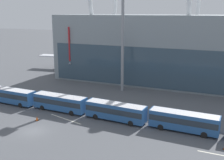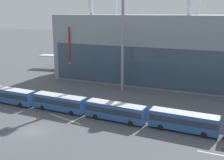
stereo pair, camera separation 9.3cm
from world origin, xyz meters
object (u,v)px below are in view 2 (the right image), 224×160
(airliner_at_gate_far, at_px, (90,55))
(floodlight_mast, at_px, (123,26))
(shuttle_bus_1, at_px, (60,102))
(shuttle_bus_2, at_px, (115,111))
(traffic_cone_0, at_px, (37,118))
(shuttle_bus_3, at_px, (184,120))
(shuttle_bus_0, at_px, (11,95))

(airliner_at_gate_far, distance_m, floodlight_mast, 29.68)
(floodlight_mast, bearing_deg, shuttle_bus_1, -107.10)
(airliner_at_gate_far, relative_size, floodlight_mast, 1.38)
(airliner_at_gate_far, relative_size, shuttle_bus_2, 3.21)
(shuttle_bus_2, bearing_deg, traffic_cone_0, -152.75)
(shuttle_bus_3, xyz_separation_m, floodlight_mast, (-18.24, 18.98, 13.98))
(shuttle_bus_0, height_order, shuttle_bus_2, same)
(shuttle_bus_3, distance_m, floodlight_mast, 29.81)
(shuttle_bus_3, height_order, floodlight_mast, floodlight_mast)
(airliner_at_gate_far, bearing_deg, shuttle_bus_3, -143.40)
(shuttle_bus_1, distance_m, shuttle_bus_2, 12.02)
(shuttle_bus_1, xyz_separation_m, floodlight_mast, (5.80, 18.84, 13.98))
(shuttle_bus_2, bearing_deg, shuttle_bus_1, -177.76)
(airliner_at_gate_far, relative_size, shuttle_bus_1, 3.23)
(traffic_cone_0, bearing_deg, airliner_at_gate_far, 105.77)
(shuttle_bus_1, relative_size, floodlight_mast, 0.43)
(traffic_cone_0, bearing_deg, floodlight_mast, 74.73)
(airliner_at_gate_far, height_order, shuttle_bus_1, airliner_at_gate_far)
(shuttle_bus_2, bearing_deg, floodlight_mast, 111.51)
(shuttle_bus_2, distance_m, shuttle_bus_3, 12.02)
(shuttle_bus_3, bearing_deg, shuttle_bus_0, -177.56)
(shuttle_bus_0, bearing_deg, shuttle_bus_2, 2.03)
(shuttle_bus_3, xyz_separation_m, traffic_cone_0, (-25.02, -5.85, -1.49))
(shuttle_bus_2, height_order, traffic_cone_0, shuttle_bus_2)
(airliner_at_gate_far, bearing_deg, shuttle_bus_0, 174.70)
(shuttle_bus_1, bearing_deg, airliner_at_gate_far, 111.50)
(shuttle_bus_1, xyz_separation_m, shuttle_bus_3, (24.04, -0.14, 0.00))
(airliner_at_gate_far, height_order, floodlight_mast, floodlight_mast)
(shuttle_bus_0, height_order, shuttle_bus_1, same)
(shuttle_bus_0, xyz_separation_m, shuttle_bus_3, (36.05, 0.13, 0.00))
(airliner_at_gate_far, relative_size, traffic_cone_0, 46.54)
(airliner_at_gate_far, height_order, shuttle_bus_0, airliner_at_gate_far)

